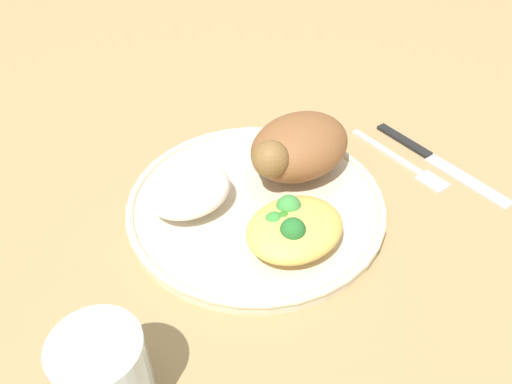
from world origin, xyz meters
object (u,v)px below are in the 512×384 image
at_px(water_glass, 105,378).
at_px(rice_pile, 188,190).
at_px(roasted_chicken, 298,147).
at_px(fork, 403,161).
at_px(knife, 429,155).
at_px(mac_cheese_with_broccoli, 294,227).
at_px(plate, 256,205).

bearing_deg(water_glass, rice_pile, -138.86).
bearing_deg(roasted_chicken, fork, 157.26).
xyz_separation_m(roasted_chicken, knife, (-0.16, 0.06, -0.05)).
bearing_deg(mac_cheese_with_broccoli, water_glass, 9.73).
bearing_deg(mac_cheese_with_broccoli, fork, -172.82).
bearing_deg(fork, rice_pile, -17.90).
distance_m(roasted_chicken, knife, 0.18).
height_order(plate, fork, plate).
distance_m(fork, knife, 0.04).
xyz_separation_m(roasted_chicken, fork, (-0.12, 0.05, -0.05)).
height_order(fork, knife, knife).
bearing_deg(rice_pile, fork, 162.10).
xyz_separation_m(plate, mac_cheese_with_broccoli, (0.01, 0.07, 0.02)).
distance_m(plate, water_glass, 0.25).
relative_size(roasted_chicken, mac_cheese_with_broccoli, 1.28).
distance_m(mac_cheese_with_broccoli, fork, 0.20).
xyz_separation_m(plate, knife, (-0.22, 0.05, -0.01)).
relative_size(plate, roasted_chicken, 2.15).
xyz_separation_m(knife, water_glass, (0.44, 0.05, 0.04)).
bearing_deg(roasted_chicken, water_glass, 21.69).
xyz_separation_m(roasted_chicken, mac_cheese_with_broccoli, (0.07, 0.08, -0.02)).
relative_size(plate, knife, 1.44).
bearing_deg(fork, mac_cheese_with_broccoli, 7.18).
height_order(roasted_chicken, rice_pile, roasted_chicken).
distance_m(rice_pile, water_glass, 0.22).
bearing_deg(fork, knife, 160.71).
bearing_deg(rice_pile, water_glass, 41.14).
distance_m(roasted_chicken, fork, 0.14).
bearing_deg(mac_cheese_with_broccoli, knife, -176.74).
bearing_deg(roasted_chicken, knife, 157.98).
bearing_deg(mac_cheese_with_broccoli, roasted_chicken, -133.37).
distance_m(plate, mac_cheese_with_broccoli, 0.07).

